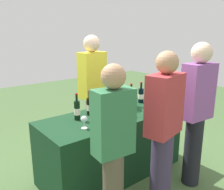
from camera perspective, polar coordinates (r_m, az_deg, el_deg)
ground_plane at (r=3.35m, az=-0.00°, el=-17.55°), size 12.00×12.00×0.00m
tasting_table at (r=3.15m, az=-0.00°, el=-11.44°), size 1.80×0.76×0.79m
wine_bottle_0 at (r=2.82m, az=-8.21°, el=-3.55°), size 0.07×0.07×0.31m
wine_bottle_1 at (r=2.97m, az=-5.26°, el=-2.64°), size 0.08×0.08×0.31m
wine_bottle_2 at (r=2.97m, az=-2.35°, el=-2.32°), size 0.07×0.07×0.33m
wine_bottle_3 at (r=3.20m, az=2.12°, el=-1.05°), size 0.07×0.07×0.34m
wine_bottle_4 at (r=3.33m, az=4.51°, el=-0.64°), size 0.07×0.07×0.31m
wine_bottle_5 at (r=3.49m, az=6.82°, el=-0.08°), size 0.08×0.08×0.30m
wine_glass_0 at (r=2.57m, az=-6.58°, el=-5.77°), size 0.07×0.07×0.14m
wine_glass_1 at (r=2.89m, az=1.81°, el=-3.27°), size 0.07×0.07×0.14m
wine_glass_2 at (r=2.93m, az=3.94°, el=-3.06°), size 0.06×0.06×0.14m
wine_glass_3 at (r=3.16m, az=9.53°, el=-1.90°), size 0.07×0.07×0.14m
server_pouring at (r=3.52m, az=-4.56°, el=1.11°), size 0.40×0.25×1.74m
guest_0 at (r=2.12m, az=0.29°, el=-11.56°), size 0.36×0.22×1.54m
guest_1 at (r=2.47m, az=11.99°, el=-7.27°), size 0.44×0.30×1.62m
guest_2 at (r=2.90m, az=19.21°, el=-3.37°), size 0.38×0.23×1.68m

